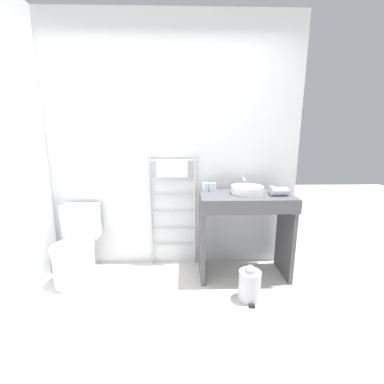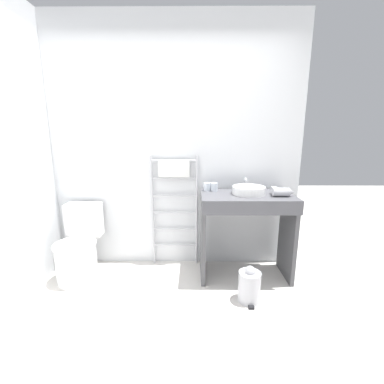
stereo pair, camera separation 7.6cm
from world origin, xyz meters
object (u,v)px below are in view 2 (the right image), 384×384
at_px(towel_radiator, 174,190).
at_px(cup_near_edge, 214,187).
at_px(sink_basin, 249,190).
at_px(hair_dryer, 282,192).
at_px(cup_near_wall, 207,187).
at_px(trash_bin, 249,286).
at_px(toilet, 79,250).

distance_m(towel_radiator, cup_near_edge, 0.45).
height_order(sink_basin, cup_near_edge, cup_near_edge).
height_order(sink_basin, hair_dryer, hair_dryer).
bearing_deg(sink_basin, cup_near_wall, 158.63).
bearing_deg(trash_bin, cup_near_edge, 115.88).
xyz_separation_m(towel_radiator, cup_near_edge, (0.43, -0.10, 0.06)).
height_order(towel_radiator, trash_bin, towel_radiator).
xyz_separation_m(cup_near_edge, hair_dryer, (0.64, -0.22, -0.00)).
height_order(cup_near_wall, cup_near_edge, cup_near_edge).
xyz_separation_m(toilet, trash_bin, (1.71, -0.40, -0.15)).
bearing_deg(cup_near_wall, hair_dryer, -18.80).
height_order(toilet, towel_radiator, towel_radiator).
height_order(cup_near_wall, trash_bin, cup_near_wall).
distance_m(towel_radiator, sink_basin, 0.81).
relative_size(toilet, cup_near_edge, 8.60).
bearing_deg(towel_radiator, trash_bin, -43.80).
distance_m(toilet, sink_basin, 1.87).
xyz_separation_m(towel_radiator, trash_bin, (0.72, -0.69, -0.73)).
xyz_separation_m(sink_basin, cup_near_edge, (-0.34, 0.14, 0.00)).
distance_m(toilet, cup_near_edge, 1.57).
bearing_deg(hair_dryer, cup_near_wall, 161.20).
distance_m(toilet, cup_near_wall, 1.51).
height_order(toilet, cup_near_edge, cup_near_edge).
xyz_separation_m(toilet, cup_near_wall, (1.35, 0.21, 0.63)).
bearing_deg(cup_near_edge, cup_near_wall, 160.96).
xyz_separation_m(toilet, cup_near_edge, (1.42, 0.19, 0.64)).
bearing_deg(hair_dryer, toilet, 179.16).
xyz_separation_m(toilet, towel_radiator, (0.99, 0.29, 0.58)).
xyz_separation_m(sink_basin, hair_dryer, (0.30, -0.08, 0.00)).
bearing_deg(cup_near_wall, sink_basin, -21.37).
height_order(towel_radiator, cup_near_wall, towel_radiator).
height_order(cup_near_edge, trash_bin, cup_near_edge).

